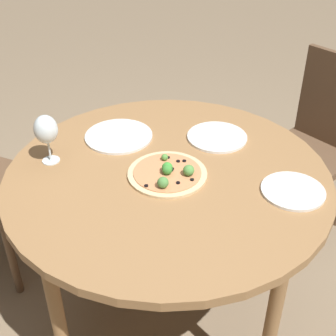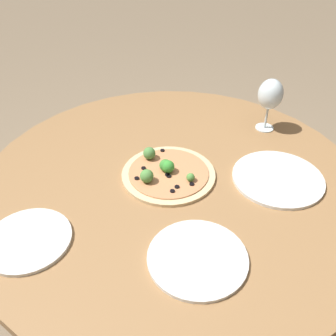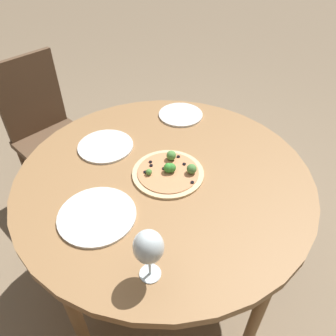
% 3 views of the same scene
% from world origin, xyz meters
% --- Properties ---
extents(ground_plane, '(12.00, 12.00, 0.00)m').
position_xyz_m(ground_plane, '(0.00, 0.00, 0.00)').
color(ground_plane, '#847056').
extents(dining_table, '(1.17, 1.17, 0.76)m').
position_xyz_m(dining_table, '(0.00, 0.00, 0.69)').
color(dining_table, olive).
rests_on(dining_table, ground_plane).
extents(chair, '(0.57, 0.57, 0.93)m').
position_xyz_m(chair, '(0.67, -0.73, 0.50)').
color(chair, brown).
rests_on(chair, ground_plane).
extents(pizza, '(0.28, 0.28, 0.05)m').
position_xyz_m(pizza, '(-0.02, -0.01, 0.77)').
color(pizza, '#DBBC89').
rests_on(pizza, dining_table).
extents(wine_glass, '(0.09, 0.09, 0.19)m').
position_xyz_m(wine_glass, '(0.06, 0.44, 0.89)').
color(wine_glass, silver).
rests_on(wine_glass, dining_table).
extents(plate_near, '(0.27, 0.27, 0.01)m').
position_xyz_m(plate_near, '(0.24, 0.20, 0.77)').
color(plate_near, silver).
rests_on(plate_near, dining_table).
extents(plate_far, '(0.24, 0.24, 0.01)m').
position_xyz_m(plate_far, '(0.25, -0.19, 0.77)').
color(plate_far, silver).
rests_on(plate_far, dining_table).
extents(plate_side, '(0.22, 0.22, 0.01)m').
position_xyz_m(plate_side, '(-0.10, -0.43, 0.77)').
color(plate_side, silver).
rests_on(plate_side, dining_table).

